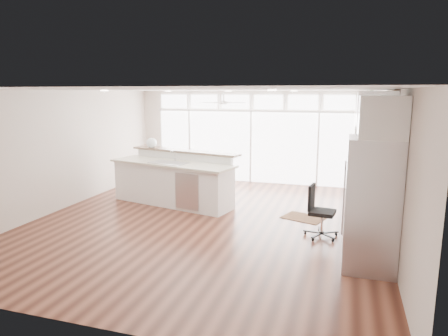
% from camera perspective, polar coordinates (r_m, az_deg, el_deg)
% --- Properties ---
extents(floor, '(7.00, 8.00, 0.02)m').
position_cam_1_polar(floor, '(8.42, -2.48, -7.66)').
color(floor, '#401D13').
rests_on(floor, ground).
extents(ceiling, '(7.00, 8.00, 0.02)m').
position_cam_1_polar(ceiling, '(7.99, -2.64, 11.12)').
color(ceiling, white).
rests_on(ceiling, wall_back).
extents(wall_back, '(7.00, 0.04, 2.70)m').
position_cam_1_polar(wall_back, '(11.90, 3.96, 4.45)').
color(wall_back, beige).
rests_on(wall_back, floor).
extents(wall_front, '(7.00, 0.04, 2.70)m').
position_cam_1_polar(wall_front, '(4.62, -19.61, -6.15)').
color(wall_front, beige).
rests_on(wall_front, floor).
extents(wall_left, '(0.04, 8.00, 2.70)m').
position_cam_1_polar(wall_left, '(9.83, -22.16, 2.36)').
color(wall_left, beige).
rests_on(wall_left, floor).
extents(wall_right, '(0.04, 8.00, 2.70)m').
position_cam_1_polar(wall_right, '(7.67, 22.89, 0.17)').
color(wall_right, beige).
rests_on(wall_right, floor).
extents(glass_wall, '(5.80, 0.06, 2.08)m').
position_cam_1_polar(glass_wall, '(11.88, 3.88, 2.98)').
color(glass_wall, white).
rests_on(glass_wall, wall_back).
extents(transom_row, '(5.90, 0.06, 0.40)m').
position_cam_1_polar(transom_row, '(11.77, 3.96, 9.41)').
color(transom_row, white).
rests_on(transom_row, wall_back).
extents(desk_window, '(0.04, 0.85, 0.85)m').
position_cam_1_polar(desk_window, '(7.93, 22.51, 1.98)').
color(desk_window, white).
rests_on(desk_window, wall_right).
extents(ceiling_fan, '(1.16, 1.16, 0.32)m').
position_cam_1_polar(ceiling_fan, '(10.80, -0.06, 9.85)').
color(ceiling_fan, silver).
rests_on(ceiling_fan, ceiling).
extents(recessed_lights, '(3.40, 3.00, 0.02)m').
position_cam_1_polar(recessed_lights, '(8.18, -2.15, 10.97)').
color(recessed_lights, beige).
rests_on(recessed_lights, ceiling).
extents(oven_cabinet, '(0.64, 1.20, 2.50)m').
position_cam_1_polar(oven_cabinet, '(9.43, 19.84, 1.59)').
color(oven_cabinet, white).
rests_on(oven_cabinet, floor).
extents(desk_nook, '(0.72, 1.30, 0.76)m').
position_cam_1_polar(desk_nook, '(8.15, 19.60, -6.04)').
color(desk_nook, white).
rests_on(desk_nook, floor).
extents(upper_cabinets, '(0.64, 1.30, 0.64)m').
position_cam_1_polar(upper_cabinets, '(7.84, 20.80, 7.89)').
color(upper_cabinets, white).
rests_on(upper_cabinets, wall_right).
extents(refrigerator, '(0.76, 0.90, 2.00)m').
position_cam_1_polar(refrigerator, '(6.40, 20.31, -4.84)').
color(refrigerator, silver).
rests_on(refrigerator, floor).
extents(fridge_cabinet, '(0.64, 0.90, 0.60)m').
position_cam_1_polar(fridge_cabinet, '(6.20, 21.65, 6.81)').
color(fridge_cabinet, white).
rests_on(fridge_cabinet, wall_right).
extents(framed_photos, '(0.06, 0.22, 0.80)m').
position_cam_1_polar(framed_photos, '(8.56, 22.08, 1.58)').
color(framed_photos, black).
rests_on(framed_photos, wall_right).
extents(kitchen_island, '(3.33, 1.88, 1.25)m').
position_cam_1_polar(kitchen_island, '(9.61, -7.41, -1.50)').
color(kitchen_island, white).
rests_on(kitchen_island, floor).
extents(rug, '(1.00, 0.85, 0.01)m').
position_cam_1_polar(rug, '(8.79, 11.30, -6.96)').
color(rug, '#351E10').
rests_on(rug, floor).
extents(office_chair, '(0.56, 0.53, 0.97)m').
position_cam_1_polar(office_chair, '(7.60, 13.87, -6.11)').
color(office_chair, black).
rests_on(office_chair, floor).
extents(fishbowl, '(0.28, 0.28, 0.26)m').
position_cam_1_polar(fishbowl, '(10.38, -10.31, 3.56)').
color(fishbowl, white).
rests_on(fishbowl, kitchen_island).
extents(monitor, '(0.09, 0.45, 0.37)m').
position_cam_1_polar(monitor, '(8.01, 19.28, -2.12)').
color(monitor, black).
rests_on(monitor, desk_nook).
extents(keyboard, '(0.12, 0.30, 0.01)m').
position_cam_1_polar(keyboard, '(8.04, 17.99, -3.30)').
color(keyboard, white).
rests_on(keyboard, desk_nook).
extents(potted_plant, '(0.28, 0.30, 0.22)m').
position_cam_1_polar(potted_plant, '(9.33, 20.37, 9.85)').
color(potted_plant, '#275B27').
rests_on(potted_plant, oven_cabinet).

